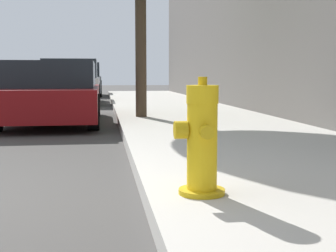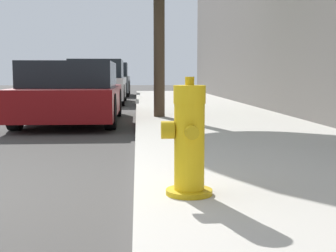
# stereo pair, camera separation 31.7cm
# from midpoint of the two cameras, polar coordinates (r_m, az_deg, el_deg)

# --- Properties ---
(sidewalk_slab) EXTENTS (3.03, 40.00, 0.16)m
(sidewalk_slab) POSITION_cam_midpoint_polar(r_m,az_deg,el_deg) (3.85, 21.84, -7.56)
(sidewalk_slab) COLOR #B7B2A8
(sidewalk_slab) RESTS_ON ground_plane
(fire_hydrant) EXTENTS (0.35, 0.35, 0.80)m
(fire_hydrant) POSITION_cam_midpoint_polar(r_m,az_deg,el_deg) (3.16, 5.40, -1.94)
(fire_hydrant) COLOR #C39C11
(fire_hydrant) RESTS_ON sidewalk_slab
(parked_car_near) EXTENTS (1.86, 4.26, 1.22)m
(parked_car_near) POSITION_cam_midpoint_polar(r_m,az_deg,el_deg) (9.60, -10.65, 3.96)
(parked_car_near) COLOR maroon
(parked_car_near) RESTS_ON ground_plane
(parked_car_mid) EXTENTS (1.86, 4.20, 1.46)m
(parked_car_mid) POSITION_cam_midpoint_polar(r_m,az_deg,el_deg) (15.99, -8.00, 5.27)
(parked_car_mid) COLOR silver
(parked_car_mid) RESTS_ON ground_plane
(parked_car_far) EXTENTS (1.81, 3.99, 1.49)m
(parked_car_far) POSITION_cam_midpoint_polar(r_m,az_deg,el_deg) (21.56, -6.70, 5.58)
(parked_car_far) COLOR #4C5156
(parked_car_far) RESTS_ON ground_plane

